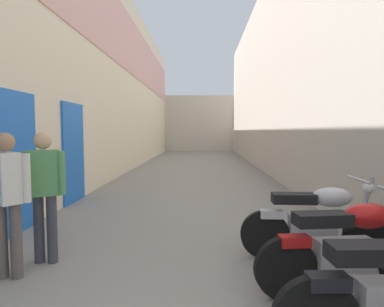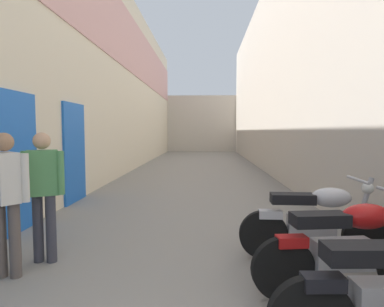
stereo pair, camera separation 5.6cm
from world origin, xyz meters
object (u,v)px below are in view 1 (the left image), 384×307
(pedestrian_mid_alley, at_px, (7,194))
(pedestrian_further_down, at_px, (44,187))
(motorcycle_fifth, at_px, (317,219))
(motorcycle_fourth, at_px, (350,245))

(pedestrian_mid_alley, distance_m, pedestrian_further_down, 0.46)
(motorcycle_fifth, height_order, pedestrian_mid_alley, pedestrian_mid_alley)
(motorcycle_fourth, height_order, motorcycle_fifth, same)
(motorcycle_fifth, xyz_separation_m, pedestrian_further_down, (-3.30, -0.20, 0.42))
(motorcycle_fourth, bearing_deg, motorcycle_fifth, 90.00)
(pedestrian_mid_alley, xyz_separation_m, pedestrian_further_down, (0.19, 0.42, 0.00))
(motorcycle_fourth, xyz_separation_m, motorcycle_fifth, (0.00, 0.89, 0.00))
(motorcycle_fifth, xyz_separation_m, pedestrian_mid_alley, (-3.49, -0.62, 0.42))
(pedestrian_mid_alley, relative_size, pedestrian_further_down, 1.00)
(pedestrian_mid_alley, bearing_deg, motorcycle_fourth, -4.40)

